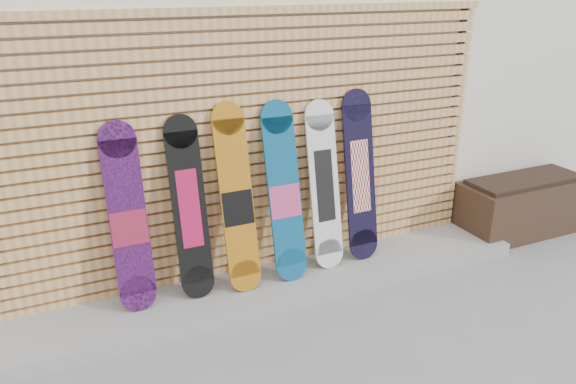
% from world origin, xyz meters
% --- Properties ---
extents(ground, '(80.00, 80.00, 0.00)m').
position_xyz_m(ground, '(0.00, 0.00, 0.00)').
color(ground, gray).
rests_on(ground, ground).
extents(building, '(12.00, 5.00, 3.60)m').
position_xyz_m(building, '(0.50, 3.50, 1.80)').
color(building, silver).
rests_on(building, ground).
extents(concrete_step, '(4.60, 0.70, 0.12)m').
position_xyz_m(concrete_step, '(-0.15, 0.68, 0.06)').
color(concrete_step, gray).
rests_on(concrete_step, ground).
extents(slat_wall, '(4.26, 0.08, 2.29)m').
position_xyz_m(slat_wall, '(-0.15, 0.97, 1.21)').
color(slat_wall, tan).
rests_on(slat_wall, ground).
extents(planter_box, '(1.33, 0.56, 0.60)m').
position_xyz_m(planter_box, '(2.64, 0.69, 0.29)').
color(planter_box, '#302015').
rests_on(planter_box, ground).
extents(snowboard_0, '(0.28, 0.30, 1.43)m').
position_xyz_m(snowboard_0, '(-1.27, 0.80, 0.82)').
color(snowboard_0, black).
rests_on(snowboard_0, concrete_step).
extents(snowboard_1, '(0.26, 0.31, 1.43)m').
position_xyz_m(snowboard_1, '(-0.80, 0.79, 0.83)').
color(snowboard_1, black).
rests_on(snowboard_1, concrete_step).
extents(snowboard_2, '(0.26, 0.37, 1.49)m').
position_xyz_m(snowboard_2, '(-0.43, 0.76, 0.85)').
color(snowboard_2, '#AF6812').
rests_on(snowboard_2, concrete_step).
extents(snowboard_3, '(0.28, 0.37, 1.47)m').
position_xyz_m(snowboard_3, '(-0.02, 0.76, 0.84)').
color(snowboard_3, '#0C4F7A').
rests_on(snowboard_3, concrete_step).
extents(snowboard_4, '(0.27, 0.32, 1.44)m').
position_xyz_m(snowboard_4, '(0.37, 0.79, 0.84)').
color(snowboard_4, silver).
rests_on(snowboard_4, concrete_step).
extents(snowboard_5, '(0.28, 0.30, 1.50)m').
position_xyz_m(snowboard_5, '(0.73, 0.80, 0.87)').
color(snowboard_5, black).
rests_on(snowboard_5, concrete_step).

